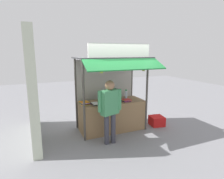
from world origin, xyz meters
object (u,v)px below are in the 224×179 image
magazine_stack_mid_left (114,100)px  banana_bunch_rightmost (144,69)px  banana_bunch_inner_left (125,69)px  vendor_person (110,106)px  water_bottle_front_left (99,96)px  magazine_stack_left (85,103)px  water_bottle_center (119,94)px  magazine_stack_rear_center (95,104)px  water_bottle_back_left (119,95)px  water_bottle_right (108,95)px  plastic_crate (157,121)px  magazine_stack_far_right (126,100)px  banana_bunch_inner_right (102,71)px  water_bottle_mid_right (126,95)px

magazine_stack_mid_left → banana_bunch_rightmost: size_ratio=1.21×
banana_bunch_inner_left → vendor_person: (-0.55, -0.30, -0.89)m
water_bottle_front_left → magazine_stack_left: size_ratio=0.86×
water_bottle_center → banana_bunch_inner_left: 1.20m
magazine_stack_mid_left → magazine_stack_rear_center: size_ratio=1.00×
water_bottle_back_left → banana_bunch_inner_left: (-0.13, -0.60, 0.86)m
magazine_stack_mid_left → banana_bunch_inner_left: 1.06m
water_bottle_front_left → water_bottle_center: (0.69, 0.04, 0.01)m
water_bottle_right → magazine_stack_mid_left: bearing=-78.3°
banana_bunch_rightmost → banana_bunch_inner_left: bearing=-179.9°
banana_bunch_inner_left → plastic_crate: bearing=10.3°
magazine_stack_left → vendor_person: bearing=-60.9°
magazine_stack_left → vendor_person: size_ratio=0.18×
magazine_stack_mid_left → magazine_stack_far_right: 0.37m
banana_bunch_inner_right → vendor_person: (0.10, -0.30, -0.86)m
magazine_stack_left → water_bottle_right: bearing=18.5°
water_bottle_mid_right → banana_bunch_inner_right: (-0.99, -0.56, 0.82)m
water_bottle_mid_right → water_bottle_center: bearing=118.2°
magazine_stack_rear_center → banana_bunch_inner_left: banana_bunch_inner_left is taller
magazine_stack_rear_center → water_bottle_front_left: bearing=59.6°
water_bottle_front_left → magazine_stack_far_right: bearing=-31.3°
water_bottle_right → magazine_stack_left: water_bottle_right is taller
vendor_person → magazine_stack_left: bearing=-78.4°
water_bottle_mid_right → plastic_crate: (0.95, -0.33, -0.87)m
water_bottle_back_left → banana_bunch_inner_left: banana_bunch_inner_left is taller
water_bottle_center → banana_bunch_rightmost: 1.22m
magazine_stack_mid_left → vendor_person: vendor_person is taller
water_bottle_right → magazine_stack_rear_center: (-0.54, -0.41, -0.12)m
water_bottle_back_left → banana_bunch_inner_right: banana_bunch_inner_right is taller
vendor_person → water_bottle_front_left: bearing=-111.5°
water_bottle_front_left → magazine_stack_rear_center: (-0.25, -0.42, -0.09)m
water_bottle_right → magazine_stack_rear_center: water_bottle_right is taller
water_bottle_back_left → banana_bunch_rightmost: (0.45, -0.60, 0.84)m
water_bottle_mid_right → magazine_stack_mid_left: (-0.46, -0.10, -0.10)m
magazine_stack_far_right → vendor_person: 1.00m
magazine_stack_mid_left → banana_bunch_inner_right: banana_bunch_inner_right is taller
magazine_stack_mid_left → magazine_stack_left: size_ratio=1.08×
magazine_stack_far_right → plastic_crate: (1.06, -0.09, -0.76)m
magazine_stack_far_right → banana_bunch_inner_left: (-0.22, -0.33, 0.96)m
banana_bunch_rightmost → plastic_crate: (0.71, 0.23, -1.71)m
water_bottle_front_left → water_bottle_center: size_ratio=0.94×
water_bottle_center → plastic_crate: (1.07, -0.56, -0.86)m
plastic_crate → water_bottle_mid_right: bearing=160.8°
water_bottle_right → water_bottle_back_left: bearing=-25.3°
water_bottle_right → water_bottle_back_left: 0.34m
magazine_stack_left → banana_bunch_rightmost: bearing=-17.1°
banana_bunch_inner_left → vendor_person: size_ratio=0.14×
magazine_stack_mid_left → magazine_stack_far_right: bearing=-21.1°
water_bottle_front_left → water_bottle_back_left: (0.61, -0.15, 0.01)m
water_bottle_back_left → banana_bunch_inner_right: size_ratio=1.06×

